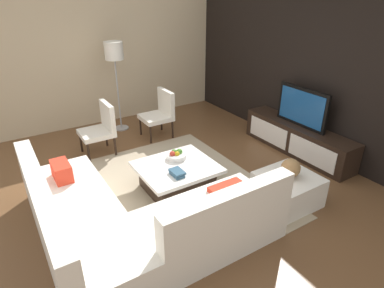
{
  "coord_description": "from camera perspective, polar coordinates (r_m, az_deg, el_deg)",
  "views": [
    {
      "loc": [
        3.31,
        -1.8,
        2.61
      ],
      "look_at": [
        -0.24,
        0.44,
        0.56
      ],
      "focal_mm": 30.71,
      "sensor_mm": 36.0,
      "label": 1
    }
  ],
  "objects": [
    {
      "name": "ground_plane",
      "position": [
        4.58,
        -3.05,
        -8.76
      ],
      "size": [
        14.0,
        14.0,
        0.0
      ],
      "primitive_type": "plane",
      "color": "brown"
    },
    {
      "name": "feature_wall_back",
      "position": [
        5.72,
        21.44,
        12.03
      ],
      "size": [
        6.4,
        0.12,
        2.8
      ],
      "primitive_type": "cube",
      "color": "black",
      "rests_on": "ground"
    },
    {
      "name": "side_wall_left",
      "position": [
        6.92,
        -15.44,
        15.03
      ],
      "size": [
        0.12,
        5.2,
        2.8
      ],
      "primitive_type": "cube",
      "color": "beige",
      "rests_on": "ground"
    },
    {
      "name": "area_rug",
      "position": [
        4.65,
        -3.67,
        -8.11
      ],
      "size": [
        2.99,
        2.49,
        0.01
      ],
      "primitive_type": "cube",
      "color": "tan",
      "rests_on": "ground"
    },
    {
      "name": "media_console",
      "position": [
        5.84,
        17.8,
        0.85
      ],
      "size": [
        2.07,
        0.45,
        0.5
      ],
      "color": "black",
      "rests_on": "ground"
    },
    {
      "name": "television",
      "position": [
        5.64,
        18.59,
        6.09
      ],
      "size": [
        0.96,
        0.06,
        0.64
      ],
      "color": "black",
      "rests_on": "media_console"
    },
    {
      "name": "sectional_couch",
      "position": [
        3.75,
        -10.88,
        -12.87
      ],
      "size": [
        2.4,
        2.4,
        0.83
      ],
      "color": "white",
      "rests_on": "ground"
    },
    {
      "name": "coffee_table",
      "position": [
        4.59,
        -2.64,
        -5.71
      ],
      "size": [
        0.92,
        1.04,
        0.38
      ],
      "color": "black",
      "rests_on": "ground"
    },
    {
      "name": "accent_chair_near",
      "position": [
        5.67,
        -15.48,
        3.04
      ],
      "size": [
        0.52,
        0.52,
        0.87
      ],
      "rotation": [
        0.0,
        0.0,
        -0.19
      ],
      "color": "black",
      "rests_on": "ground"
    },
    {
      "name": "floor_lamp",
      "position": [
        6.34,
        -13.36,
        14.68
      ],
      "size": [
        0.34,
        0.34,
        1.69
      ],
      "color": "#A5A5AA",
      "rests_on": "ground"
    },
    {
      "name": "ottoman",
      "position": [
        4.5,
        16.24,
        -7.58
      ],
      "size": [
        0.7,
        0.7,
        0.4
      ],
      "primitive_type": "cube",
      "color": "white",
      "rests_on": "ground"
    },
    {
      "name": "fruit_bowl",
      "position": [
        4.65,
        -2.75,
        -1.97
      ],
      "size": [
        0.28,
        0.28,
        0.13
      ],
      "color": "silver",
      "rests_on": "coffee_table"
    },
    {
      "name": "accent_chair_far",
      "position": [
        6.16,
        -5.53,
        5.72
      ],
      "size": [
        0.53,
        0.53,
        0.87
      ],
      "rotation": [
        0.0,
        0.0,
        -0.02
      ],
      "color": "black",
      "rests_on": "ground"
    },
    {
      "name": "decorative_ball",
      "position": [
        4.33,
        16.76,
        -4.01
      ],
      "size": [
        0.25,
        0.25,
        0.25
      ],
      "primitive_type": "sphere",
      "color": "#997247",
      "rests_on": "ottoman"
    },
    {
      "name": "book_stack",
      "position": [
        4.26,
        -2.61,
        -5.05
      ],
      "size": [
        0.23,
        0.15,
        0.06
      ],
      "color": "#2D516B",
      "rests_on": "coffee_table"
    }
  ]
}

